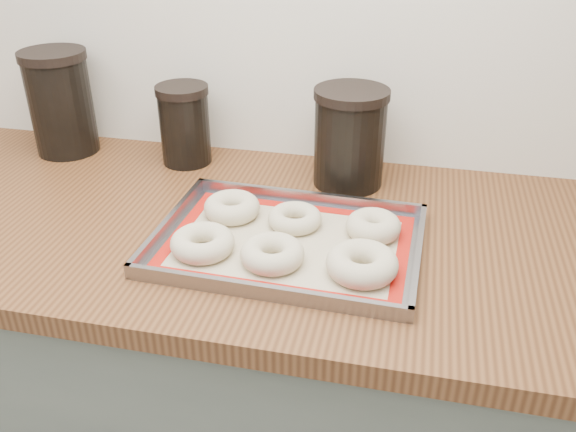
% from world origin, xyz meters
% --- Properties ---
extents(cabinet, '(3.00, 0.65, 0.86)m').
position_xyz_m(cabinet, '(0.00, 1.68, 0.43)').
color(cabinet, '#61695C').
rests_on(cabinet, floor).
extents(countertop, '(3.06, 0.68, 0.04)m').
position_xyz_m(countertop, '(0.00, 1.68, 0.88)').
color(countertop, brown).
rests_on(countertop, cabinet).
extents(baking_tray, '(0.47, 0.34, 0.03)m').
position_xyz_m(baking_tray, '(0.20, 1.61, 0.91)').
color(baking_tray, gray).
rests_on(baking_tray, countertop).
extents(baking_mat, '(0.43, 0.30, 0.00)m').
position_xyz_m(baking_mat, '(0.20, 1.61, 0.90)').
color(baking_mat, '#C6B793').
rests_on(baking_mat, baking_tray).
extents(bagel_front_left, '(0.11, 0.11, 0.04)m').
position_xyz_m(bagel_front_left, '(0.07, 1.55, 0.92)').
color(bagel_front_left, beige).
rests_on(bagel_front_left, baking_mat).
extents(bagel_front_mid, '(0.12, 0.12, 0.04)m').
position_xyz_m(bagel_front_mid, '(0.19, 1.54, 0.92)').
color(bagel_front_mid, beige).
rests_on(bagel_front_mid, baking_mat).
extents(bagel_front_right, '(0.15, 0.15, 0.04)m').
position_xyz_m(bagel_front_right, '(0.34, 1.54, 0.93)').
color(bagel_front_right, beige).
rests_on(bagel_front_right, baking_mat).
extents(bagel_back_left, '(0.12, 0.12, 0.04)m').
position_xyz_m(bagel_back_left, '(0.08, 1.68, 0.92)').
color(bagel_back_left, beige).
rests_on(bagel_back_left, baking_mat).
extents(bagel_back_mid, '(0.11, 0.11, 0.03)m').
position_xyz_m(bagel_back_mid, '(0.20, 1.67, 0.92)').
color(bagel_back_mid, beige).
rests_on(bagel_back_mid, baking_mat).
extents(bagel_back_right, '(0.11, 0.11, 0.04)m').
position_xyz_m(bagel_back_right, '(0.35, 1.67, 0.92)').
color(bagel_back_right, beige).
rests_on(bagel_back_right, baking_mat).
extents(canister_left, '(0.15, 0.15, 0.24)m').
position_xyz_m(canister_left, '(-0.40, 1.91, 1.02)').
color(canister_left, black).
rests_on(canister_left, countertop).
extents(canister_mid, '(0.11, 0.11, 0.18)m').
position_xyz_m(canister_mid, '(-0.10, 1.91, 0.99)').
color(canister_mid, black).
rests_on(canister_mid, countertop).
extents(canister_right, '(0.15, 0.15, 0.20)m').
position_xyz_m(canister_right, '(0.27, 1.88, 1.00)').
color(canister_right, black).
rests_on(canister_right, countertop).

